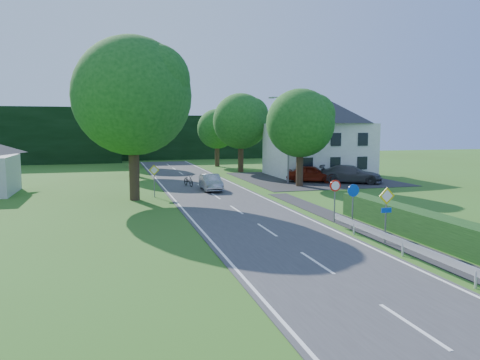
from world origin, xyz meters
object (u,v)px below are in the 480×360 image
object	(u,v)px
parked_car_silver_a	(303,169)
parasol	(294,170)
streetlight	(287,135)
motorcycle	(189,180)
moving_car	(211,182)
parked_car_red	(311,174)
parked_car_grey	(351,174)

from	to	relation	value
parked_car_silver_a	parasol	xyz separation A→B (m)	(-1.55, -1.27, 0.08)
streetlight	motorcycle	size ratio (longest dim) A/B	3.94
moving_car	motorcycle	world-z (taller)	moving_car
moving_car	parasol	bearing A→B (deg)	34.81
motorcycle	streetlight	bearing A→B (deg)	-14.88
parked_car_silver_a	motorcycle	bearing A→B (deg)	117.37
motorcycle	parked_car_red	bearing A→B (deg)	-12.00
parked_car_silver_a	parked_car_grey	xyz separation A→B (m)	(2.08, -6.27, 0.01)
moving_car	parked_car_red	distance (m)	10.94
motorcycle	parasol	world-z (taller)	parasol
moving_car	parasol	world-z (taller)	parasol
parked_car_silver_a	parasol	world-z (taller)	parasol
streetlight	motorcycle	bearing A→B (deg)	176.90
parked_car_red	parked_car_grey	bearing A→B (deg)	-89.04
motorcycle	parked_car_red	xyz separation A→B (m)	(11.76, -0.05, 0.26)
motorcycle	parked_car_silver_a	xyz separation A→B (m)	(12.92, 4.57, 0.28)
parasol	parked_car_grey	bearing A→B (deg)	-54.04
moving_car	parked_car_silver_a	world-z (taller)	parked_car_silver_a
parasol	streetlight	bearing A→B (deg)	-121.14
motorcycle	parasol	xyz separation A→B (m)	(11.37, 3.31, 0.36)
streetlight	moving_car	xyz separation A→B (m)	(-7.76, -2.80, -3.76)
motorcycle	parked_car_grey	world-z (taller)	parked_car_grey
moving_car	parasol	distance (m)	12.03
parked_car_silver_a	parasol	size ratio (longest dim) A/B	2.49
parked_car_red	parked_car_silver_a	distance (m)	4.76
moving_car	parked_car_red	world-z (taller)	parked_car_red
streetlight	parasol	distance (m)	5.67
streetlight	parasol	bearing A→B (deg)	58.86
parasol	moving_car	bearing A→B (deg)	-146.75
motorcycle	parked_car_silver_a	bearing A→B (deg)	7.70
streetlight	parked_car_silver_a	world-z (taller)	streetlight
parked_car_silver_a	parked_car_red	bearing A→B (deg)	173.71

